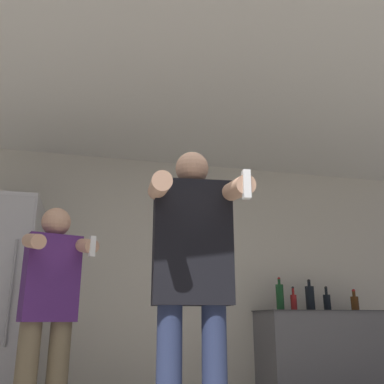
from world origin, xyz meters
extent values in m
cube|color=beige|center=(0.00, 3.11, 1.27)|extent=(7.00, 0.06, 2.55)
cube|color=silver|center=(0.00, 1.54, 2.57)|extent=(7.00, 3.60, 0.05)
cylinder|color=#99999E|center=(-0.95, 2.36, 1.04)|extent=(0.02, 0.02, 0.85)
cube|color=slate|center=(2.04, 2.80, 0.45)|extent=(1.25, 0.56, 0.91)
cube|color=#38383A|center=(2.04, 2.80, 0.91)|extent=(1.28, 0.59, 0.01)
cylinder|color=maroon|center=(1.74, 2.74, 0.99)|extent=(0.06, 0.06, 0.15)
cylinder|color=maroon|center=(1.74, 2.74, 1.11)|extent=(0.03, 0.03, 0.07)
sphere|color=black|center=(1.74, 2.74, 1.14)|extent=(0.03, 0.03, 0.03)
cylinder|color=#194723|center=(1.59, 2.74, 1.04)|extent=(0.08, 0.08, 0.26)
cylinder|color=#194723|center=(1.59, 2.74, 1.20)|extent=(0.03, 0.03, 0.06)
sphere|color=maroon|center=(1.59, 2.74, 1.23)|extent=(0.03, 0.03, 0.03)
cylinder|color=black|center=(2.13, 2.74, 1.00)|extent=(0.07, 0.07, 0.16)
cylinder|color=black|center=(2.13, 2.74, 1.11)|extent=(0.03, 0.03, 0.07)
sphere|color=black|center=(2.13, 2.74, 1.15)|extent=(0.03, 0.03, 0.03)
cylinder|color=black|center=(1.93, 2.74, 1.04)|extent=(0.09, 0.09, 0.24)
cylinder|color=black|center=(1.93, 2.74, 1.19)|extent=(0.03, 0.03, 0.06)
sphere|color=black|center=(1.93, 2.74, 1.22)|extent=(0.04, 0.04, 0.04)
cylinder|color=#563314|center=(2.46, 2.74, 0.99)|extent=(0.08, 0.08, 0.14)
cylinder|color=#563314|center=(2.46, 2.74, 1.09)|extent=(0.03, 0.03, 0.06)
sphere|color=maroon|center=(2.46, 2.74, 1.12)|extent=(0.04, 0.04, 0.04)
cube|color=black|center=(0.19, 0.79, 1.22)|extent=(0.44, 0.24, 0.66)
sphere|color=tan|center=(0.19, 0.79, 1.65)|extent=(0.19, 0.19, 0.19)
cylinder|color=tan|center=(-0.03, 0.60, 1.47)|extent=(0.14, 0.44, 0.17)
cylinder|color=tan|center=(0.37, 0.57, 1.47)|extent=(0.14, 0.44, 0.17)
cube|color=white|center=(0.35, 0.36, 1.43)|extent=(0.04, 0.04, 0.14)
cylinder|color=#75664C|center=(-0.51, 1.82, 0.40)|extent=(0.15, 0.15, 0.80)
cube|color=#4C236B|center=(-0.60, 1.79, 1.10)|extent=(0.41, 0.30, 0.60)
sphere|color=tan|center=(-0.60, 1.79, 1.51)|extent=(0.21, 0.21, 0.21)
cylinder|color=tan|center=(-0.72, 1.57, 1.33)|extent=(0.20, 0.37, 0.16)
cylinder|color=tan|center=(-0.38, 1.68, 1.33)|extent=(0.20, 0.37, 0.16)
cube|color=white|center=(-0.33, 1.52, 1.30)|extent=(0.05, 0.05, 0.14)
camera|label=1|loc=(-0.35, -1.45, 0.81)|focal=40.00mm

